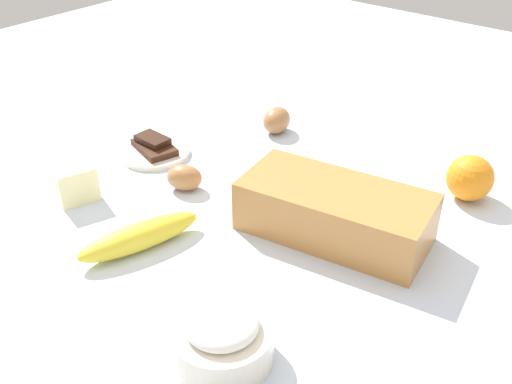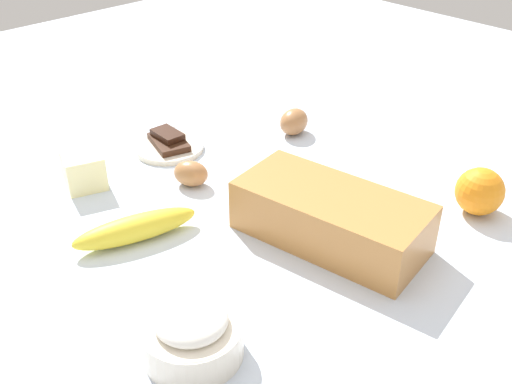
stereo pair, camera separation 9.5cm
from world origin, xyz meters
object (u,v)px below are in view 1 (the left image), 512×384
(orange_fruit, at_px, (470,178))
(egg_beside_bowl, at_px, (277,120))
(chocolate_plate, at_px, (155,150))
(flour_bowl, at_px, (222,338))
(banana, at_px, (140,236))
(butter_block, at_px, (72,178))
(egg_near_butter, at_px, (184,178))
(loaf_pan, at_px, (335,211))

(orange_fruit, bearing_deg, egg_beside_bowl, 1.10)
(orange_fruit, distance_m, chocolate_plate, 0.56)
(egg_beside_bowl, bearing_deg, flour_bowl, 122.02)
(flour_bowl, bearing_deg, banana, -18.82)
(butter_block, height_order, egg_beside_bowl, butter_block)
(flour_bowl, bearing_deg, egg_beside_bowl, -57.98)
(flour_bowl, height_order, butter_block, flour_bowl)
(chocolate_plate, bearing_deg, butter_block, 88.99)
(flour_bowl, xyz_separation_m, egg_near_butter, (0.30, -0.24, -0.01))
(butter_block, bearing_deg, flour_bowl, 165.84)
(loaf_pan, bearing_deg, orange_fruit, -126.15)
(orange_fruit, distance_m, egg_beside_bowl, 0.39)
(banana, relative_size, egg_beside_bowl, 2.85)
(butter_block, relative_size, chocolate_plate, 0.69)
(banana, relative_size, chocolate_plate, 1.46)
(banana, bearing_deg, chocolate_plate, -46.44)
(loaf_pan, height_order, banana, loaf_pan)
(butter_block, bearing_deg, loaf_pan, -155.80)
(banana, bearing_deg, orange_fruit, -125.61)
(flour_bowl, distance_m, egg_beside_bowl, 0.60)
(loaf_pan, distance_m, banana, 0.29)
(banana, height_order, orange_fruit, orange_fruit)
(chocolate_plate, bearing_deg, orange_fruit, -155.88)
(banana, distance_m, butter_block, 0.20)
(flour_bowl, distance_m, orange_fruit, 0.52)
(orange_fruit, bearing_deg, butter_block, 38.38)
(loaf_pan, bearing_deg, butter_block, 14.60)
(flour_bowl, xyz_separation_m, chocolate_plate, (0.43, -0.29, -0.02))
(orange_fruit, distance_m, butter_block, 0.66)
(loaf_pan, distance_m, egg_beside_bowl, 0.36)
(loaf_pan, relative_size, egg_near_butter, 4.95)
(banana, xyz_separation_m, egg_near_butter, (0.07, -0.16, 0.00))
(butter_block, bearing_deg, orange_fruit, -141.62)
(egg_near_butter, bearing_deg, egg_beside_bowl, -86.93)
(loaf_pan, bearing_deg, chocolate_plate, -9.37)
(loaf_pan, xyz_separation_m, flour_bowl, (-0.04, 0.29, -0.01))
(flour_bowl, relative_size, chocolate_plate, 0.92)
(orange_fruit, bearing_deg, egg_near_butter, 36.20)
(egg_near_butter, relative_size, egg_beside_bowl, 0.90)
(orange_fruit, height_order, egg_near_butter, orange_fruit)
(chocolate_plate, bearing_deg, flour_bowl, 146.41)
(egg_near_butter, height_order, chocolate_plate, egg_near_butter)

